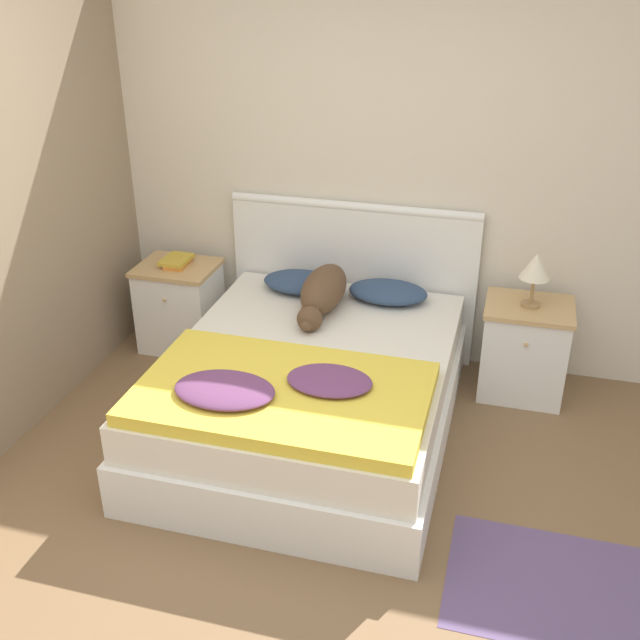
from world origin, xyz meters
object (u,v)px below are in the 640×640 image
(pillow_left, at_px, (301,282))
(pillow_right, at_px, (388,292))
(bed, at_px, (311,392))
(table_lamp, at_px, (536,268))
(nightstand_right, at_px, (524,349))
(dog, at_px, (323,292))
(nightstand_left, at_px, (180,306))
(book_stack, at_px, (177,261))

(pillow_left, height_order, pillow_right, same)
(bed, relative_size, table_lamp, 5.91)
(pillow_right, relative_size, table_lamp, 1.49)
(nightstand_right, bearing_deg, pillow_right, 178.34)
(bed, relative_size, pillow_left, 3.98)
(pillow_left, relative_size, dog, 0.63)
(pillow_right, xyz_separation_m, table_lamp, (0.85, -0.03, 0.27))
(nightstand_left, height_order, table_lamp, table_lamp)
(pillow_left, xyz_separation_m, table_lamp, (1.41, -0.03, 0.27))
(pillow_right, bearing_deg, bed, -110.21)
(pillow_left, distance_m, dog, 0.31)
(dog, distance_m, table_lamp, 1.24)
(book_stack, height_order, table_lamp, table_lamp)
(nightstand_right, bearing_deg, book_stack, 179.68)
(book_stack, bearing_deg, nightstand_left, -96.02)
(bed, bearing_deg, pillow_left, 110.21)
(nightstand_right, xyz_separation_m, book_stack, (-2.26, 0.01, 0.32))
(pillow_right, bearing_deg, nightstand_left, -179.00)
(dog, bearing_deg, table_lamp, 9.07)
(nightstand_right, height_order, book_stack, book_stack)
(book_stack, distance_m, table_lamp, 2.27)
(nightstand_left, xyz_separation_m, nightstand_right, (2.26, 0.00, 0.00))
(nightstand_right, height_order, pillow_left, pillow_left)
(pillow_right, height_order, table_lamp, table_lamp)
(dog, distance_m, book_stack, 1.07)
(pillow_right, xyz_separation_m, book_stack, (-1.41, -0.01, 0.05))
(dog, bearing_deg, pillow_right, 32.23)
(nightstand_left, xyz_separation_m, dog, (1.05, -0.20, 0.32))
(nightstand_left, relative_size, dog, 0.77)
(nightstand_left, distance_m, table_lamp, 2.32)
(pillow_right, relative_size, book_stack, 2.05)
(bed, bearing_deg, nightstand_left, 146.93)
(bed, distance_m, book_stack, 1.40)
(pillow_right, relative_size, dog, 0.63)
(nightstand_right, distance_m, book_stack, 2.28)
(nightstand_left, xyz_separation_m, pillow_right, (1.41, 0.02, 0.27))
(pillow_right, distance_m, book_stack, 1.41)
(pillow_left, xyz_separation_m, pillow_right, (0.56, 0.00, 0.00))
(nightstand_right, height_order, pillow_right, pillow_right)
(bed, relative_size, nightstand_right, 3.28)
(nightstand_right, xyz_separation_m, pillow_left, (-1.41, 0.02, 0.27))
(nightstand_left, xyz_separation_m, table_lamp, (2.26, -0.01, 0.53))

